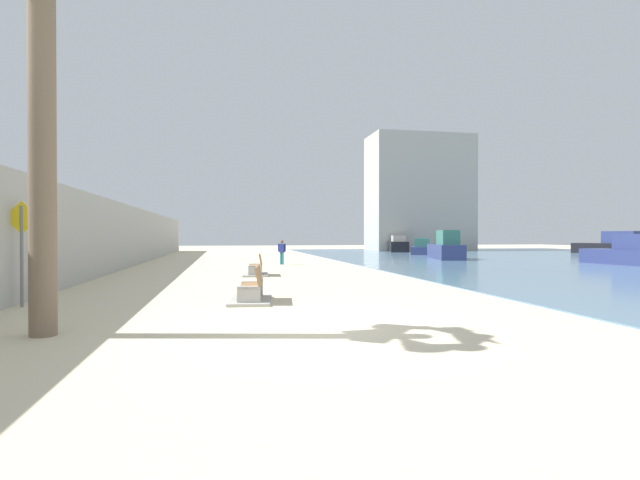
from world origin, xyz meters
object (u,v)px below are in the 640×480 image
(bench_near, at_px, (252,293))
(pedestrian_sign, at_px, (22,241))
(boat_nearest, at_px, (628,253))
(person_walking, at_px, (282,250))
(bench_far, at_px, (256,270))
(boat_far_left, at_px, (446,248))
(boat_distant, at_px, (397,245))
(boat_far_right, at_px, (612,246))
(boat_outer, at_px, (422,248))

(bench_near, distance_m, pedestrian_sign, 5.94)
(boat_nearest, bearing_deg, person_walking, 166.67)
(bench_far, relative_size, boat_far_left, 0.35)
(boat_distant, bearing_deg, boat_far_right, -30.27)
(boat_nearest, bearing_deg, pedestrian_sign, -157.68)
(boat_distant, height_order, boat_nearest, boat_nearest)
(boat_outer, xyz_separation_m, pedestrian_sign, (-23.76, -31.04, 1.09))
(person_walking, xyz_separation_m, boat_far_left, (12.91, 4.15, -0.04))
(bench_near, bearing_deg, boat_far_right, 37.32)
(bench_near, bearing_deg, boat_nearest, 27.37)
(person_walking, bearing_deg, boat_far_left, 17.81)
(boat_nearest, bearing_deg, boat_distant, 101.54)
(bench_far, height_order, boat_distant, boat_distant)
(person_walking, xyz_separation_m, boat_distant, (15.17, 20.93, -0.14))
(bench_near, height_order, boat_far_right, boat_far_right)
(pedestrian_sign, bearing_deg, boat_distant, 57.82)
(bench_far, distance_m, boat_far_left, 19.32)
(boat_far_left, relative_size, pedestrian_sign, 2.31)
(boat_outer, distance_m, boat_far_right, 18.26)
(bench_far, xyz_separation_m, boat_distant, (17.26, 28.95, 0.50))
(person_walking, relative_size, boat_outer, 0.20)
(boat_outer, distance_m, boat_far_left, 10.43)
(bench_near, bearing_deg, boat_outer, 59.99)
(boat_far_left, bearing_deg, boat_far_right, 17.42)
(boat_nearest, bearing_deg, bench_near, -152.63)
(bench_near, height_order, pedestrian_sign, pedestrian_sign)
(person_walking, xyz_separation_m, boat_far_right, (33.09, 10.48, -0.04))
(boat_outer, relative_size, boat_nearest, 1.42)
(bench_far, distance_m, boat_distant, 33.71)
(boat_outer, bearing_deg, pedestrian_sign, -127.43)
(boat_distant, relative_size, pedestrian_sign, 2.49)
(person_walking, bearing_deg, boat_outer, 43.21)
(boat_distant, xyz_separation_m, pedestrian_sign, (-23.70, -37.66, 0.94))
(person_walking, height_order, boat_far_left, boat_far_left)
(person_walking, bearing_deg, bench_far, -104.62)
(person_walking, height_order, boat_far_right, boat_far_right)
(person_walking, height_order, pedestrian_sign, pedestrian_sign)
(boat_far_left, relative_size, boat_far_right, 0.86)
(bench_far, height_order, boat_nearest, boat_nearest)
(boat_far_right, bearing_deg, boat_outer, 167.88)
(pedestrian_sign, bearing_deg, boat_far_right, 33.18)
(boat_distant, xyz_separation_m, boat_far_right, (17.92, -10.46, 0.10))
(person_walking, bearing_deg, bench_near, -99.30)
(boat_far_right, xyz_separation_m, pedestrian_sign, (-41.61, -27.21, 0.84))
(pedestrian_sign, bearing_deg, boat_nearest, 22.32)
(boat_far_left, relative_size, boat_nearest, 1.15)
(boat_far_left, bearing_deg, boat_distant, 82.33)
(boat_far_right, distance_m, pedestrian_sign, 49.72)
(bench_near, bearing_deg, person_walking, 80.70)
(boat_far_right, relative_size, boat_nearest, 1.34)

